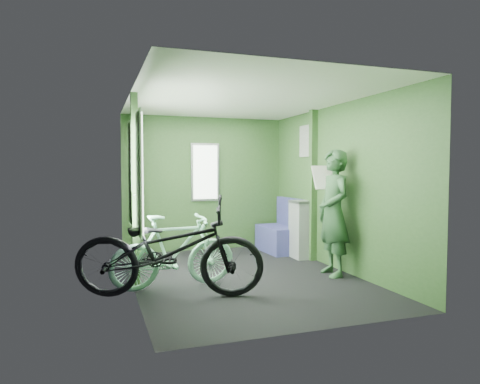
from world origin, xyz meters
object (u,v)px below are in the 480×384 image
object	(u,v)px
bench_seat	(279,236)
waste_box	(301,229)
bicycle_black	(170,298)
passenger	(333,213)
bicycle_mint	(175,289)

from	to	relation	value
bench_seat	waste_box	bearing A→B (deg)	-81.41
waste_box	bench_seat	world-z (taller)	bench_seat
bicycle_black	passenger	distance (m)	2.39
bicycle_black	bicycle_mint	size ratio (longest dim) A/B	1.37
waste_box	bench_seat	bearing A→B (deg)	101.14
bicycle_black	bench_seat	xyz separation A→B (m)	(2.21, 2.05, 0.27)
bicycle_black	bicycle_mint	world-z (taller)	bicycle_black
passenger	bench_seat	bearing A→B (deg)	-175.66
bicycle_mint	passenger	size ratio (longest dim) A/B	0.90
bicycle_black	waste_box	world-z (taller)	waste_box
bicycle_mint	waste_box	size ratio (longest dim) A/B	1.64
bench_seat	bicycle_mint	bearing A→B (deg)	-143.48
waste_box	bench_seat	xyz separation A→B (m)	(-0.12, 0.58, -0.18)
bicycle_black	bicycle_mint	distance (m)	0.36
passenger	waste_box	size ratio (longest dim) A/B	1.82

